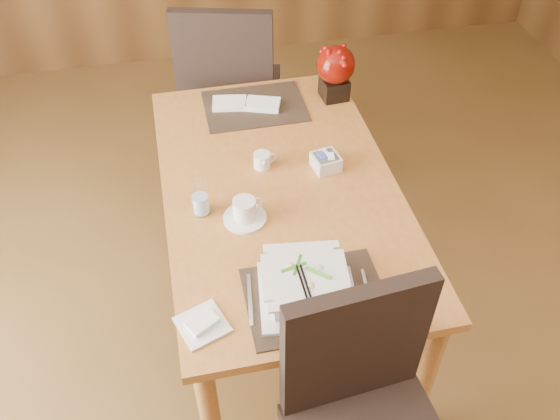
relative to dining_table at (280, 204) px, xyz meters
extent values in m
cube|color=#B46F32|center=(0.00, 0.00, 0.08)|extent=(0.90, 1.50, 0.04)
cylinder|color=#B46F32|center=(-0.39, -0.69, -0.30)|extent=(0.07, 0.07, 0.71)
cylinder|color=#B46F32|center=(-0.39, 0.69, -0.30)|extent=(0.07, 0.07, 0.71)
cylinder|color=#B46F32|center=(0.39, -0.69, -0.30)|extent=(0.07, 0.07, 0.71)
cylinder|color=#B46F32|center=(0.39, 0.69, -0.30)|extent=(0.07, 0.07, 0.71)
cube|color=black|center=(0.00, -0.55, 0.10)|extent=(0.45, 0.33, 0.01)
cube|color=black|center=(0.00, 0.55, 0.10)|extent=(0.45, 0.33, 0.01)
cube|color=silver|center=(-0.04, -0.54, 0.10)|extent=(0.32, 0.32, 0.01)
cube|color=silver|center=(-0.04, -0.54, 0.16)|extent=(0.23, 0.23, 0.10)
cylinder|color=#C6C46A|center=(-0.04, -0.54, 0.16)|extent=(0.19, 0.19, 0.08)
cylinder|color=silver|center=(-0.16, -0.15, 0.10)|extent=(0.16, 0.16, 0.01)
cylinder|color=silver|center=(-0.16, -0.15, 0.15)|extent=(0.11, 0.11, 0.08)
cylinder|color=black|center=(-0.16, -0.15, 0.18)|extent=(0.08, 0.08, 0.01)
cylinder|color=white|center=(-0.31, -0.08, 0.17)|extent=(0.09, 0.09, 0.15)
cube|color=silver|center=(0.20, 0.07, 0.13)|extent=(0.12, 0.12, 0.06)
cube|color=black|center=(0.37, 0.55, 0.14)|extent=(0.12, 0.12, 0.10)
sphere|color=#770D04|center=(0.37, 0.55, 0.26)|extent=(0.17, 0.17, 0.17)
cube|color=silver|center=(-0.37, -0.58, 0.10)|extent=(0.18, 0.18, 0.01)
cube|color=black|center=(0.07, -0.76, 0.11)|extent=(0.46, 0.09, 0.52)
cylinder|color=black|center=(0.26, -0.76, -0.43)|extent=(0.04, 0.04, 0.45)
cube|color=black|center=(-0.04, 1.07, -0.15)|extent=(0.61, 0.61, 0.07)
cube|color=black|center=(-0.10, 0.85, 0.15)|extent=(0.48, 0.17, 0.54)
cylinder|color=black|center=(0.21, 1.22, -0.42)|extent=(0.04, 0.04, 0.47)
cylinder|color=black|center=(0.11, 0.82, -0.42)|extent=(0.04, 0.04, 0.47)
cylinder|color=black|center=(-0.19, 1.32, -0.42)|extent=(0.04, 0.04, 0.47)
cylinder|color=black|center=(-0.29, 0.93, -0.42)|extent=(0.04, 0.04, 0.47)
camera|label=1|loc=(-0.36, -1.67, 1.63)|focal=38.00mm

